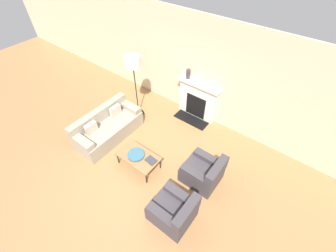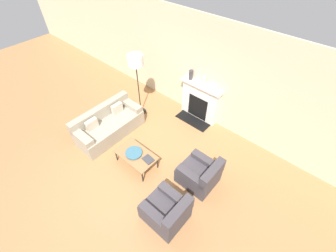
# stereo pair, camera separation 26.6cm
# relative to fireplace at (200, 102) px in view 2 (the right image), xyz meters

# --- Properties ---
(ground_plane) EXTENTS (18.00, 18.00, 0.00)m
(ground_plane) POSITION_rel_fireplace_xyz_m (-0.14, -2.63, -0.57)
(ground_plane) COLOR #A87547
(wall_back) EXTENTS (18.00, 0.06, 2.90)m
(wall_back) POSITION_rel_fireplace_xyz_m (-0.14, 0.14, 0.88)
(wall_back) COLOR beige
(wall_back) RESTS_ON ground_plane
(fireplace) EXTENTS (1.27, 0.59, 1.16)m
(fireplace) POSITION_rel_fireplace_xyz_m (0.00, 0.00, 0.00)
(fireplace) COLOR silver
(fireplace) RESTS_ON ground_plane
(couch) EXTENTS (0.81, 1.86, 0.79)m
(couch) POSITION_rel_fireplace_xyz_m (-1.47, -2.19, -0.26)
(couch) COLOR #9E937F
(couch) RESTS_ON ground_plane
(armchair_near) EXTENTS (0.83, 0.74, 0.79)m
(armchair_near) POSITION_rel_fireplace_xyz_m (1.34, -2.97, -0.27)
(armchair_near) COLOR #423D42
(armchair_near) RESTS_ON ground_plane
(armchair_far) EXTENTS (0.83, 0.74, 0.79)m
(armchair_far) POSITION_rel_fireplace_xyz_m (1.34, -1.83, -0.27)
(armchair_far) COLOR #423D42
(armchair_far) RESTS_ON ground_plane
(coffee_table) EXTENTS (1.01, 0.59, 0.38)m
(coffee_table) POSITION_rel_fireplace_xyz_m (-0.12, -2.43, -0.21)
(coffee_table) COLOR olive
(coffee_table) RESTS_ON ground_plane
(bowl) EXTENTS (0.40, 0.40, 0.06)m
(bowl) POSITION_rel_fireplace_xyz_m (-0.16, -2.45, -0.15)
(bowl) COLOR #38667A
(bowl) RESTS_ON coffee_table
(book) EXTENTS (0.27, 0.21, 0.02)m
(book) POSITION_rel_fireplace_xyz_m (0.22, -2.35, -0.17)
(book) COLOR #38383D
(book) RESTS_ON coffee_table
(floor_lamp) EXTENTS (0.41, 0.41, 1.91)m
(floor_lamp) POSITION_rel_fireplace_xyz_m (-1.46, -1.00, 1.08)
(floor_lamp) COLOR black
(floor_lamp) RESTS_ON ground_plane
(mantel_vase_left) EXTENTS (0.12, 0.12, 0.27)m
(mantel_vase_left) POSITION_rel_fireplace_xyz_m (-0.39, 0.01, 0.73)
(mantel_vase_left) COLOR #3D383D
(mantel_vase_left) RESTS_ON fireplace
(mantel_vase_center_left) EXTENTS (0.12, 0.12, 0.24)m
(mantel_vase_center_left) POSITION_rel_fireplace_xyz_m (0.03, 0.01, 0.71)
(mantel_vase_center_left) COLOR beige
(mantel_vase_center_left) RESTS_ON fireplace
(mantel_vase_center_right) EXTENTS (0.09, 0.09, 0.16)m
(mantel_vase_center_right) POSITION_rel_fireplace_xyz_m (0.43, 0.01, 0.67)
(mantel_vase_center_right) COLOR beige
(mantel_vase_center_right) RESTS_ON fireplace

